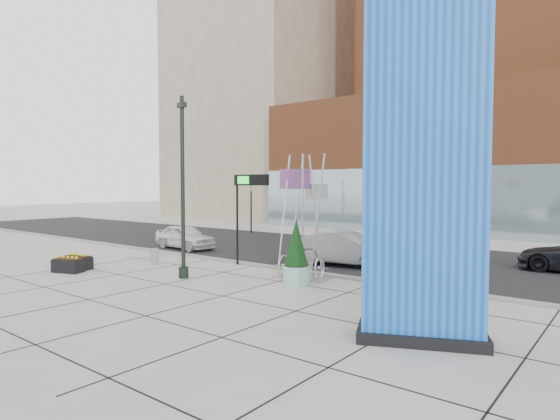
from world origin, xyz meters
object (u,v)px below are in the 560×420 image
Objects in this scene: concrete_bollard at (155,256)px; lamp_post at (183,204)px; car_silver_mid at (345,249)px; overhead_street_sign at (249,188)px; public_art_sculpture at (302,246)px; car_white_west at (185,237)px; blue_pylon at (424,139)px.

lamp_post is at bearing -20.30° from concrete_bollard.
lamp_post is 1.49× the size of car_silver_mid.
lamp_post reaches higher than overhead_street_sign.
overhead_street_sign is (-3.51, 0.80, 2.27)m from public_art_sculpture.
concrete_bollard is 0.18× the size of car_white_west.
blue_pylon is 2.40× the size of car_white_west.
blue_pylon reaches higher than car_white_west.
public_art_sculpture is at bearing -12.11° from overhead_street_sign.
overhead_street_sign is 5.18m from car_silver_mid.
concrete_bollard is at bearing 144.39° from blue_pylon.
public_art_sculpture is 1.18× the size of overhead_street_sign.
car_silver_mid is (3.59, 6.38, -2.12)m from lamp_post.
overhead_street_sign is 1.02× the size of car_white_west.
lamp_post is 1.75× the size of car_white_west.
lamp_post reaches higher than car_white_west.
public_art_sculpture is 1.02× the size of car_silver_mid.
lamp_post is 7.62m from car_silver_mid.
public_art_sculpture is 3.62m from car_silver_mid.
car_white_west is (-6.52, 5.61, -2.22)m from lamp_post.
car_white_west is at bearing 132.96° from blue_pylon.
concrete_bollard is at bearing -148.82° from overhead_street_sign.
car_white_west is at bearing 164.19° from overhead_street_sign.
overhead_street_sign is 7.58m from car_white_west.
car_white_west is (-16.72, 7.08, -4.01)m from blue_pylon.
concrete_bollard is at bearing 114.76° from car_silver_mid.
lamp_post is 4.64m from concrete_bollard.
overhead_street_sign is at bearing 157.23° from public_art_sculpture.
car_silver_mid reaches higher than concrete_bollard.
car_silver_mid is at bearing -82.69° from car_white_west.
car_white_west is (-6.73, 2.00, -2.86)m from overhead_street_sign.
blue_pylon reaches higher than concrete_bollard.
blue_pylon is 1.37× the size of lamp_post.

